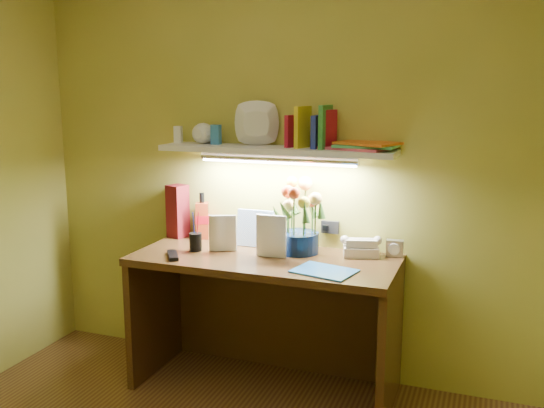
# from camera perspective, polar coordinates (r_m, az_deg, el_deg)

# --- Properties ---
(desk) EXTENTS (1.40, 0.60, 0.75)m
(desk) POSITION_cam_1_polar(r_m,az_deg,el_deg) (3.34, -0.71, -11.19)
(desk) COLOR #381D0F
(desk) RESTS_ON ground
(flower_bouquet) EXTENTS (0.32, 0.32, 0.39)m
(flower_bouquet) POSITION_cam_1_polar(r_m,az_deg,el_deg) (3.25, 2.50, -1.25)
(flower_bouquet) COLOR #09193D
(flower_bouquet) RESTS_ON desk
(telephone) EXTENTS (0.21, 0.18, 0.11)m
(telephone) POSITION_cam_1_polar(r_m,az_deg,el_deg) (3.25, 8.37, -3.92)
(telephone) COLOR beige
(telephone) RESTS_ON desk
(desk_clock) EXTENTS (0.09, 0.05, 0.09)m
(desk_clock) POSITION_cam_1_polar(r_m,az_deg,el_deg) (3.27, 11.48, -4.10)
(desk_clock) COLOR #ACACB1
(desk_clock) RESTS_ON desk
(whisky_bottle) EXTENTS (0.10, 0.10, 0.27)m
(whisky_bottle) POSITION_cam_1_polar(r_m,az_deg,el_deg) (3.59, -6.57, -1.10)
(whisky_bottle) COLOR #A03516
(whisky_bottle) RESTS_ON desk
(whisky_box) EXTENTS (0.13, 0.13, 0.31)m
(whisky_box) POSITION_cam_1_polar(r_m,az_deg,el_deg) (3.64, -8.86, -0.66)
(whisky_box) COLOR maroon
(whisky_box) RESTS_ON desk
(pen_cup) EXTENTS (0.08, 0.08, 0.17)m
(pen_cup) POSITION_cam_1_polar(r_m,az_deg,el_deg) (3.34, -7.21, -3.00)
(pen_cup) COLOR black
(pen_cup) RESTS_ON desk
(art_card) EXTENTS (0.21, 0.04, 0.21)m
(art_card) POSITION_cam_1_polar(r_m,az_deg,el_deg) (3.40, -1.59, -2.30)
(art_card) COLOR white
(art_card) RESTS_ON desk
(tv_remote) EXTENTS (0.14, 0.17, 0.02)m
(tv_remote) POSITION_cam_1_polar(r_m,az_deg,el_deg) (3.25, -9.32, -4.79)
(tv_remote) COLOR black
(tv_remote) RESTS_ON desk
(blue_folder) EXTENTS (0.33, 0.27, 0.01)m
(blue_folder) POSITION_cam_1_polar(r_m,az_deg,el_deg) (2.97, 4.94, -6.31)
(blue_folder) COLOR #327CC8
(blue_folder) RESTS_ON desk
(desk_book_a) EXTENTS (0.15, 0.07, 0.20)m
(desk_book_a) POSITION_cam_1_polar(r_m,az_deg,el_deg) (3.31, -5.95, -2.76)
(desk_book_a) COLOR beige
(desk_book_a) RESTS_ON desk
(desk_book_b) EXTENTS (0.17, 0.02, 0.23)m
(desk_book_b) POSITION_cam_1_polar(r_m,az_deg,el_deg) (3.21, -1.50, -2.92)
(desk_book_b) COLOR white
(desk_book_b) RESTS_ON desk
(wall_shelf) EXTENTS (1.32, 0.36, 0.26)m
(wall_shelf) POSITION_cam_1_polar(r_m,az_deg,el_deg) (3.27, 0.64, 5.77)
(wall_shelf) COLOR white
(wall_shelf) RESTS_ON ground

